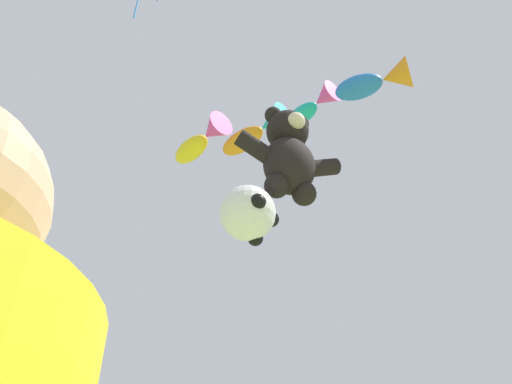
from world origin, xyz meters
The scene contains 6 objects.
teddy_bear_kite centered at (2.50, 5.38, 9.01)m, with size 2.31×1.02×2.34m.
soccer_ball_kite centered at (1.67, 5.49, 7.34)m, with size 1.12×1.11×1.03m.
fish_kite_cobalt centered at (4.69, 4.89, 11.77)m, with size 1.73×1.78×0.77m.
fish_kite_teal centered at (3.80, 6.41, 12.04)m, with size 1.02×1.74×0.61m.
fish_kite_tangerine centered at (2.94, 7.93, 12.19)m, with size 1.53×2.25×0.76m.
fish_kite_goldfin centered at (1.81, 9.28, 12.66)m, with size 1.30×2.20×0.79m.
Camera 1 is at (-1.44, -1.96, 1.20)m, focal length 40.00 mm.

